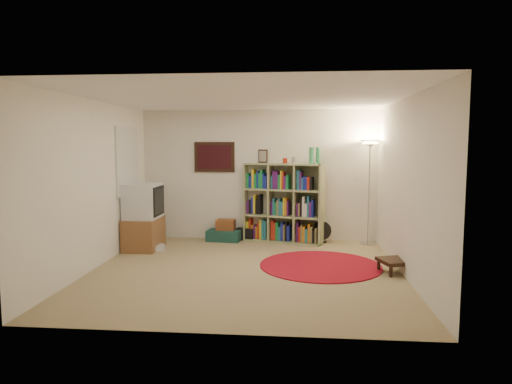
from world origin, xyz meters
TOP-DOWN VIEW (x-y plane):
  - room at (-0.05, 0.05)m, footprint 4.54×4.54m
  - bookshelf at (0.48, 2.08)m, footprint 1.55×0.82m
  - floor_lamp at (2.06, 1.98)m, footprint 0.40×0.40m
  - floor_fan at (1.22, 2.05)m, footprint 0.36×0.21m
  - tv_stand at (-1.94, 1.24)m, footprint 0.58×0.80m
  - dvd_box at (-1.69, 1.14)m, footprint 0.34×0.31m
  - suitcase at (-0.64, 2.06)m, footprint 0.68×0.48m
  - wicker_basket at (-0.62, 2.08)m, footprint 0.36×0.27m
  - duffel_bag at (-0.23, 2.21)m, footprint 0.38×0.34m
  - red_rug at (1.11, 0.36)m, footprint 1.85×1.85m
  - side_table at (2.17, 0.07)m, footprint 0.56×0.56m

SIDE VIEW (x-z plane):
  - red_rug at x=1.11m, z-range 0.00..0.02m
  - dvd_box at x=-1.69m, z-range 0.00..0.09m
  - suitcase at x=-0.64m, z-range 0.00..0.20m
  - duffel_bag at x=-0.23m, z-range 0.00..0.23m
  - side_table at x=2.17m, z-range 0.07..0.27m
  - floor_fan at x=1.22m, z-range 0.00..0.41m
  - wicker_basket at x=-0.62m, z-range 0.20..0.40m
  - tv_stand at x=-1.94m, z-range -0.02..1.14m
  - bookshelf at x=0.48m, z-range -0.17..1.62m
  - room at x=-0.05m, z-range -0.01..2.53m
  - floor_lamp at x=2.06m, z-range 0.64..2.57m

